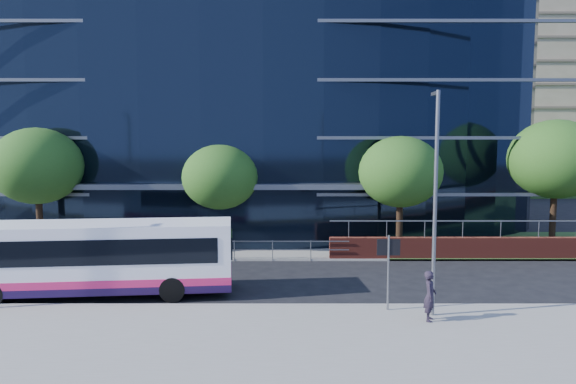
{
  "coord_description": "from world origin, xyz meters",
  "views": [
    {
      "loc": [
        0.82,
        -21.8,
        6.66
      ],
      "look_at": [
        0.81,
        8.0,
        3.53
      ],
      "focal_mm": 35.0,
      "sensor_mm": 36.0,
      "label": 1
    }
  ],
  "objects_px": {
    "streetlight_east": "(435,197)",
    "city_bus": "(97,258)",
    "street_sign": "(388,257)",
    "tree_dist_e": "(499,153)",
    "tree_far_b": "(220,177)",
    "tree_far_c": "(400,172)",
    "tree_far_d": "(556,159)",
    "pedestrian": "(430,296)",
    "tree_far_a": "(37,166)"
  },
  "relations": [
    {
      "from": "tree_far_b",
      "to": "tree_far_c",
      "type": "height_order",
      "value": "tree_far_c"
    },
    {
      "from": "streetlight_east",
      "to": "tree_far_a",
      "type": "bearing_deg",
      "value": 149.54
    },
    {
      "from": "tree_far_a",
      "to": "pedestrian",
      "type": "bearing_deg",
      "value": -32.18
    },
    {
      "from": "street_sign",
      "to": "streetlight_east",
      "type": "relative_size",
      "value": 0.35
    },
    {
      "from": "street_sign",
      "to": "pedestrian",
      "type": "distance_m",
      "value": 2.07
    },
    {
      "from": "tree_far_c",
      "to": "pedestrian",
      "type": "distance_m",
      "value": 12.37
    },
    {
      "from": "tree_far_b",
      "to": "streetlight_east",
      "type": "xyz_separation_m",
      "value": [
        9.0,
        -11.67,
        0.23
      ]
    },
    {
      "from": "tree_far_a",
      "to": "streetlight_east",
      "type": "distance_m",
      "value": 22.05
    },
    {
      "from": "tree_far_b",
      "to": "city_bus",
      "type": "height_order",
      "value": "tree_far_b"
    },
    {
      "from": "streetlight_east",
      "to": "pedestrian",
      "type": "distance_m",
      "value": 3.47
    },
    {
      "from": "street_sign",
      "to": "streetlight_east",
      "type": "bearing_deg",
      "value": -21.36
    },
    {
      "from": "street_sign",
      "to": "tree_far_b",
      "type": "xyz_separation_m",
      "value": [
        -7.5,
        11.09,
        2.06
      ]
    },
    {
      "from": "pedestrian",
      "to": "tree_far_d",
      "type": "bearing_deg",
      "value": -21.6
    },
    {
      "from": "street_sign",
      "to": "tree_far_a",
      "type": "distance_m",
      "value": 20.63
    },
    {
      "from": "street_sign",
      "to": "tree_far_b",
      "type": "bearing_deg",
      "value": 124.08
    },
    {
      "from": "tree_far_b",
      "to": "tree_far_c",
      "type": "distance_m",
      "value": 10.02
    },
    {
      "from": "tree_far_d",
      "to": "tree_far_b",
      "type": "bearing_deg",
      "value": -178.49
    },
    {
      "from": "tree_dist_e",
      "to": "streetlight_east",
      "type": "xyz_separation_m",
      "value": [
        -18.0,
        -42.17,
        -0.1
      ]
    },
    {
      "from": "streetlight_east",
      "to": "pedestrian",
      "type": "xyz_separation_m",
      "value": [
        -0.25,
        -0.62,
        -3.41
      ]
    },
    {
      "from": "street_sign",
      "to": "tree_far_d",
      "type": "xyz_separation_m",
      "value": [
        11.5,
        11.59,
        3.04
      ]
    },
    {
      "from": "streetlight_east",
      "to": "city_bus",
      "type": "height_order",
      "value": "streetlight_east"
    },
    {
      "from": "tree_far_d",
      "to": "pedestrian",
      "type": "bearing_deg",
      "value": -128.7
    },
    {
      "from": "tree_dist_e",
      "to": "streetlight_east",
      "type": "distance_m",
      "value": 45.85
    },
    {
      "from": "tree_far_c",
      "to": "streetlight_east",
      "type": "bearing_deg",
      "value": -95.11
    },
    {
      "from": "pedestrian",
      "to": "tree_far_b",
      "type": "bearing_deg",
      "value": 52.52
    },
    {
      "from": "tree_far_c",
      "to": "tree_dist_e",
      "type": "relative_size",
      "value": 1.0
    },
    {
      "from": "tree_far_c",
      "to": "tree_far_d",
      "type": "height_order",
      "value": "tree_far_d"
    },
    {
      "from": "tree_far_d",
      "to": "city_bus",
      "type": "height_order",
      "value": "tree_far_d"
    },
    {
      "from": "tree_dist_e",
      "to": "pedestrian",
      "type": "bearing_deg",
      "value": -113.1
    },
    {
      "from": "tree_far_d",
      "to": "city_bus",
      "type": "relative_size",
      "value": 0.65
    },
    {
      "from": "tree_dist_e",
      "to": "tree_far_a",
      "type": "bearing_deg",
      "value": -140.04
    },
    {
      "from": "tree_dist_e",
      "to": "pedestrian",
      "type": "height_order",
      "value": "tree_dist_e"
    },
    {
      "from": "tree_far_a",
      "to": "tree_dist_e",
      "type": "bearing_deg",
      "value": 39.96
    },
    {
      "from": "tree_far_c",
      "to": "tree_far_d",
      "type": "bearing_deg",
      "value": 6.34
    },
    {
      "from": "street_sign",
      "to": "tree_far_c",
      "type": "xyz_separation_m",
      "value": [
        2.5,
        10.59,
        2.39
      ]
    },
    {
      "from": "tree_far_b",
      "to": "tree_far_a",
      "type": "bearing_deg",
      "value": -177.14
    },
    {
      "from": "tree_far_b",
      "to": "tree_far_d",
      "type": "height_order",
      "value": "tree_far_d"
    },
    {
      "from": "tree_far_b",
      "to": "tree_far_d",
      "type": "bearing_deg",
      "value": 1.51
    },
    {
      "from": "tree_far_b",
      "to": "pedestrian",
      "type": "distance_m",
      "value": 15.42
    },
    {
      "from": "tree_far_c",
      "to": "tree_far_d",
      "type": "xyz_separation_m",
      "value": [
        9.0,
        1.0,
        0.65
      ]
    },
    {
      "from": "street_sign",
      "to": "tree_far_d",
      "type": "relative_size",
      "value": 0.38
    },
    {
      "from": "tree_far_c",
      "to": "pedestrian",
      "type": "height_order",
      "value": "tree_far_c"
    },
    {
      "from": "street_sign",
      "to": "tree_far_b",
      "type": "relative_size",
      "value": 0.46
    },
    {
      "from": "pedestrian",
      "to": "street_sign",
      "type": "bearing_deg",
      "value": 62.98
    },
    {
      "from": "pedestrian",
      "to": "streetlight_east",
      "type": "bearing_deg",
      "value": -4.9
    },
    {
      "from": "tree_far_a",
      "to": "street_sign",
      "type": "bearing_deg",
      "value": -31.17
    },
    {
      "from": "street_sign",
      "to": "tree_far_d",
      "type": "height_order",
      "value": "tree_far_d"
    },
    {
      "from": "tree_far_a",
      "to": "tree_far_d",
      "type": "height_order",
      "value": "tree_far_d"
    },
    {
      "from": "tree_far_b",
      "to": "tree_far_d",
      "type": "distance_m",
      "value": 19.03
    },
    {
      "from": "city_bus",
      "to": "pedestrian",
      "type": "xyz_separation_m",
      "value": [
        12.75,
        -3.46,
        -0.57
      ]
    }
  ]
}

